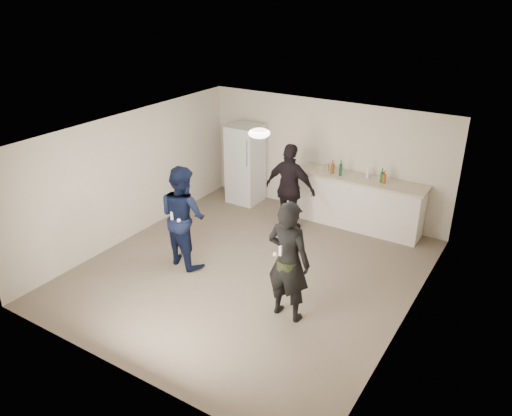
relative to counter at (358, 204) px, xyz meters
The scene contains 21 objects.
floor 2.88m from the counter, 109.57° to the right, with size 6.00×6.00×0.00m, color #6B5B4C.
ceiling 3.45m from the counter, 109.57° to the right, with size 6.00×6.00×0.00m, color silver.
wall_back 1.24m from the counter, 160.83° to the left, with size 6.00×6.00×0.00m, color beige.
wall_front 5.79m from the counter, 99.50° to the right, with size 6.00×6.00×0.00m, color beige.
wall_left 4.62m from the counter, 144.18° to the right, with size 6.00×6.00×0.00m, color beige.
wall_right 3.30m from the counter, 56.00° to the right, with size 6.00×6.00×0.00m, color beige.
counter is the anchor object (origin of this frame).
counter_top 0.55m from the counter, ahead, with size 2.68×0.64×0.04m, color beige.
fridge 2.76m from the counter, behind, with size 0.70×0.70×1.80m, color silver.
fridge_handle 2.61m from the counter, 169.82° to the right, with size 0.02×0.02×0.60m, color #BBBCC0.
ceiling_dome 3.20m from the counter, 111.83° to the right, with size 0.36×0.36×0.16m, color white.
shaker 0.99m from the counter, behind, with size 0.08×0.08×0.17m, color silver.
man 3.72m from the counter, 124.88° to the right, with size 0.90×0.70×1.86m, color #101C43.
woman 3.49m from the counter, 86.19° to the right, with size 0.70×0.46×1.92m, color black.
camo_shorts 3.48m from the counter, 86.19° to the right, with size 0.34×0.34×0.28m, color #2A3819.
spectator 1.50m from the counter, 141.19° to the right, with size 1.08×0.45×1.85m, color black.
remote_man 3.97m from the counter, 122.55° to the right, with size 0.04×0.04×0.15m, color white.
nunchuk_man 3.87m from the counter, 121.28° to the right, with size 0.07×0.07×0.07m, color white.
remote_woman 3.79m from the counter, 86.45° to the right, with size 0.04×0.04×0.15m, color white.
nunchuk_woman 3.73m from the counter, 87.98° to the right, with size 0.07×0.07×0.07m, color white.
bottle_cluster 0.67m from the counter, 86.38° to the right, with size 1.15×0.25×0.25m.
Camera 1 is at (4.13, -6.42, 4.70)m, focal length 35.00 mm.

